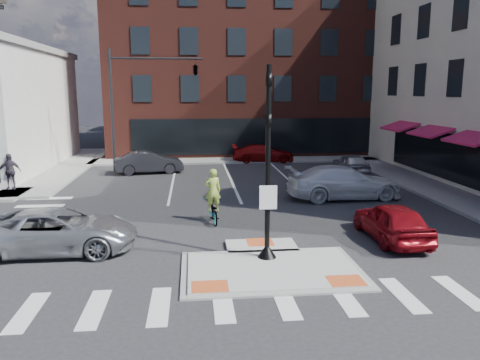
{
  "coord_description": "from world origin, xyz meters",
  "views": [
    {
      "loc": [
        -2.3,
        -13.62,
        5.34
      ],
      "look_at": [
        -0.52,
        3.74,
        2.0
      ],
      "focal_mm": 35.0,
      "sensor_mm": 36.0,
      "label": 1
    }
  ],
  "objects": [
    {
      "name": "building_far_left",
      "position": [
        -4.0,
        52.0,
        5.0
      ],
      "size": [
        10.0,
        12.0,
        10.0
      ],
      "primitive_type": "cube",
      "color": "slate",
      "rests_on": "ground"
    },
    {
      "name": "sidewalk_n",
      "position": [
        3.0,
        22.0,
        0.07
      ],
      "size": [
        26.0,
        3.0,
        0.15
      ],
      "primitive_type": "cube",
      "color": "gray",
      "rests_on": "ground"
    },
    {
      "name": "silver_suv",
      "position": [
        -6.86,
        1.95,
        0.73
      ],
      "size": [
        5.28,
        2.47,
        1.46
      ],
      "primitive_type": "imported",
      "rotation": [
        0.0,
        0.0,
        1.58
      ],
      "color": "#AEB1B5",
      "rests_on": "ground"
    },
    {
      "name": "signal_pole",
      "position": [
        0.0,
        0.4,
        2.36
      ],
      "size": [
        0.6,
        0.6,
        5.98
      ],
      "color": "black",
      "rests_on": "refuge_island"
    },
    {
      "name": "bg_car_dark",
      "position": [
        -5.15,
        17.15,
        0.72
      ],
      "size": [
        4.58,
        2.19,
        1.45
      ],
      "primitive_type": "imported",
      "rotation": [
        0.0,
        0.0,
        1.73
      ],
      "color": "#2A2A2F",
      "rests_on": "ground"
    },
    {
      "name": "pedestrian_b",
      "position": [
        -12.0,
        12.0,
        1.11
      ],
      "size": [
        1.18,
        0.61,
        1.93
      ],
      "primitive_type": "imported",
      "rotation": [
        0.0,
        0.0,
        0.13
      ],
      "color": "#39313D",
      "rests_on": "sidewalk_nw"
    },
    {
      "name": "ground",
      "position": [
        0.0,
        0.0,
        0.0
      ],
      "size": [
        120.0,
        120.0,
        0.0
      ],
      "primitive_type": "plane",
      "color": "#28282B",
      "rests_on": "ground"
    },
    {
      "name": "bg_car_silver",
      "position": [
        7.99,
        15.7,
        0.67
      ],
      "size": [
        1.58,
        3.92,
        1.33
      ],
      "primitive_type": "imported",
      "rotation": [
        0.0,
        0.0,
        3.14
      ],
      "color": "silver",
      "rests_on": "ground"
    },
    {
      "name": "bg_car_red",
      "position": [
        3.05,
        21.28,
        0.68
      ],
      "size": [
        4.74,
        2.11,
        1.35
      ],
      "primitive_type": "imported",
      "rotation": [
        0.0,
        0.0,
        1.52
      ],
      "color": "maroon",
      "rests_on": "ground"
    },
    {
      "name": "building_far_right",
      "position": [
        9.0,
        54.0,
        6.0
      ],
      "size": [
        12.0,
        12.0,
        12.0
      ],
      "primitive_type": "cube",
      "color": "brown",
      "rests_on": "ground"
    },
    {
      "name": "cyclist",
      "position": [
        -1.5,
        5.02,
        0.76
      ],
      "size": [
        0.8,
        1.84,
        2.25
      ],
      "rotation": [
        0.0,
        0.0,
        3.24
      ],
      "color": "#3F3F44",
      "rests_on": "ground"
    },
    {
      "name": "red_sedan",
      "position": [
        4.82,
        2.03,
        0.7
      ],
      "size": [
        1.71,
        4.12,
        1.4
      ],
      "primitive_type": "imported",
      "rotation": [
        0.0,
        0.0,
        3.16
      ],
      "color": "maroon",
      "rests_on": "ground"
    },
    {
      "name": "building_n",
      "position": [
        3.0,
        31.99,
        7.8
      ],
      "size": [
        24.4,
        18.4,
        15.5
      ],
      "color": "#53211A",
      "rests_on": "ground"
    },
    {
      "name": "sidewalk_e",
      "position": [
        10.8,
        10.0,
        0.07
      ],
      "size": [
        3.0,
        24.0,
        0.15
      ],
      "primitive_type": "cube",
      "color": "gray",
      "rests_on": "ground"
    },
    {
      "name": "mast_arm_signal",
      "position": [
        -3.47,
        18.0,
        6.21
      ],
      "size": [
        6.1,
        2.24,
        8.0
      ],
      "color": "black",
      "rests_on": "ground"
    },
    {
      "name": "white_pickup",
      "position": [
        5.22,
        8.71,
        0.83
      ],
      "size": [
        5.78,
        2.56,
        1.65
      ],
      "primitive_type": "imported",
      "rotation": [
        0.0,
        0.0,
        1.61
      ],
      "color": "white",
      "rests_on": "ground"
    },
    {
      "name": "refuge_island",
      "position": [
        0.0,
        -0.26,
        0.05
      ],
      "size": [
        5.4,
        4.65,
        0.13
      ],
      "color": "gray",
      "rests_on": "ground"
    }
  ]
}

